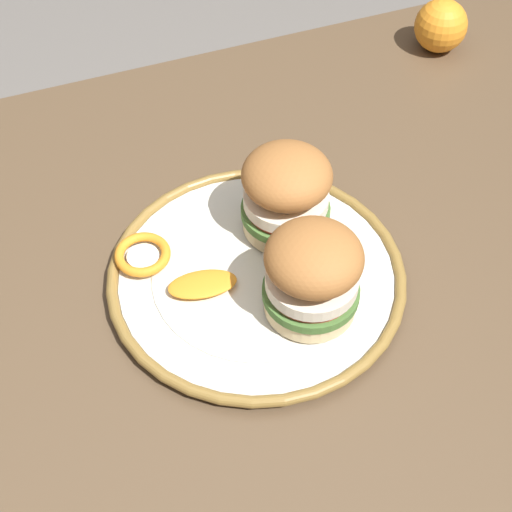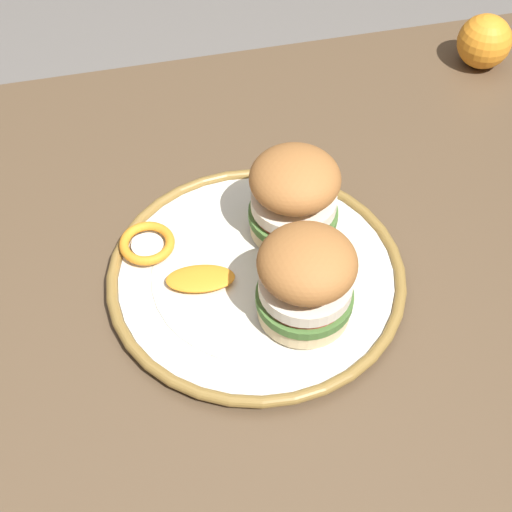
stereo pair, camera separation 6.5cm
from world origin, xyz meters
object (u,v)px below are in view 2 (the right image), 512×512
dinner_plate (256,275)px  whole_orange (484,41)px  sandwich_half_left (294,195)px  sandwich_half_right (306,279)px  dining_table (234,351)px

dinner_plate → whole_orange: 0.48m
sandwich_half_left → sandwich_half_right: 0.11m
dinner_plate → sandwich_half_right: size_ratio=2.65×
dinner_plate → sandwich_half_right: 0.09m
whole_orange → dinner_plate: bearing=-142.3°
dinner_plate → sandwich_half_right: sandwich_half_right is taller
sandwich_half_right → whole_orange: size_ratio=1.62×
sandwich_half_left → whole_orange: size_ratio=1.49×
sandwich_half_left → sandwich_half_right: size_ratio=0.92×
dining_table → whole_orange: size_ratio=16.10×
sandwich_half_left → whole_orange: bearing=36.9°
dining_table → dinner_plate: dinner_plate is taller
dining_table → whole_orange: (0.41, 0.30, 0.16)m
dining_table → dinner_plate: 0.13m
sandwich_half_left → whole_orange: (0.33, 0.25, -0.03)m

